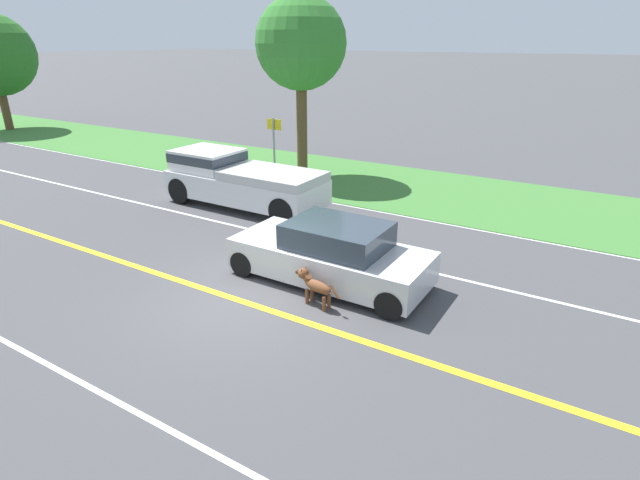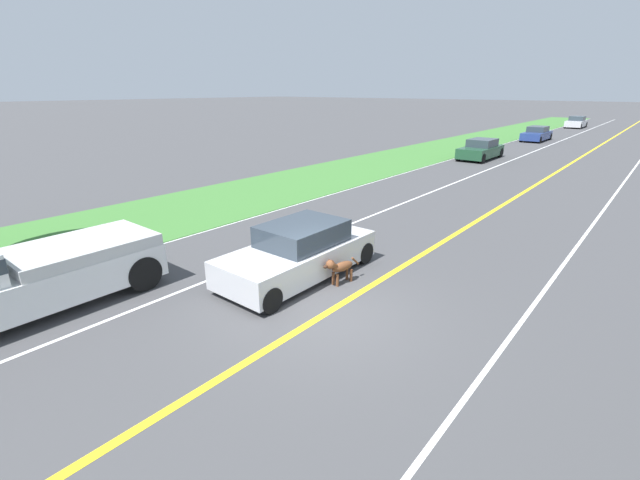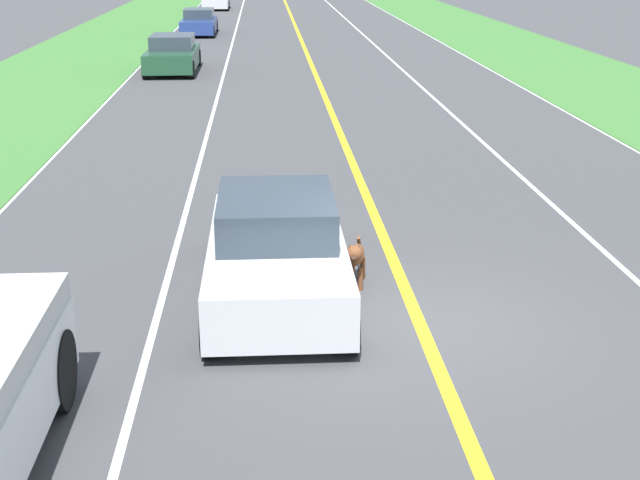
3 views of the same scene
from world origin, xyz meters
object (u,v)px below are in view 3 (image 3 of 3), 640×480
ego_car (277,251)px  car_trailing_mid (199,23)px  dog (356,256)px  car_trailing_near (173,55)px  car_trailing_far (216,0)px

ego_car → car_trailing_mid: size_ratio=0.96×
dog → car_trailing_near: 23.57m
car_trailing_near → car_trailing_far: 33.81m
car_trailing_mid → car_trailing_far: bearing=-90.1°
dog → car_trailing_far: 57.09m
dog → car_trailing_near: (4.77, -23.09, 0.19)m
dog → car_trailing_near: car_trailing_near is taller
car_trailing_mid → car_trailing_far: 19.06m
dog → car_trailing_far: bearing=-74.9°
car_trailing_far → ego_car: bearing=93.5°
car_trailing_mid → dog: bearing=97.1°
ego_car → dog: ego_car is taller
car_trailing_near → car_trailing_far: size_ratio=1.01×
ego_car → car_trailing_far: (3.53, -57.14, 0.00)m
ego_car → car_trailing_mid: (3.55, -38.08, -0.03)m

